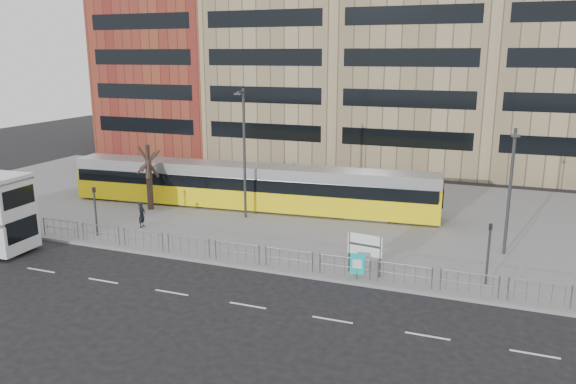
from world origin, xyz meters
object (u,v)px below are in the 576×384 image
(lamp_post_west, at_px, (244,149))
(lamp_post_east, at_px, (510,186))
(tram, at_px, (249,186))
(ad_panel, at_px, (357,264))
(station_sign, at_px, (365,247))
(bare_tree, at_px, (147,141))
(traffic_light_west, at_px, (95,205))
(pedestrian, at_px, (142,214))
(traffic_light_east, at_px, (489,246))

(lamp_post_west, xyz_separation_m, lamp_post_east, (16.72, -1.44, -0.85))
(tram, distance_m, ad_panel, 14.87)
(station_sign, height_order, bare_tree, bare_tree)
(tram, relative_size, traffic_light_west, 8.80)
(ad_panel, distance_m, pedestrian, 15.62)
(pedestrian, distance_m, traffic_light_west, 3.17)
(pedestrian, height_order, traffic_light_east, traffic_light_east)
(pedestrian, xyz_separation_m, lamp_post_east, (22.05, 2.94, 3.08))
(station_sign, xyz_separation_m, ad_panel, (-0.18, -0.79, -0.68))
(bare_tree, bearing_deg, traffic_light_west, -85.79)
(traffic_light_west, bearing_deg, station_sign, -2.45)
(station_sign, height_order, lamp_post_east, lamp_post_east)
(traffic_light_east, bearing_deg, traffic_light_west, -163.44)
(station_sign, xyz_separation_m, lamp_post_west, (-10.05, 7.19, 3.29))
(bare_tree, bearing_deg, lamp_post_east, -2.30)
(lamp_post_west, bearing_deg, pedestrian, -140.58)
(tram, relative_size, traffic_light_east, 8.80)
(tram, height_order, lamp_post_east, lamp_post_east)
(tram, relative_size, lamp_post_west, 3.11)
(tram, bearing_deg, ad_panel, -48.86)
(lamp_post_west, bearing_deg, bare_tree, -176.25)
(pedestrian, distance_m, traffic_light_east, 21.36)
(station_sign, bearing_deg, traffic_light_east, 16.20)
(station_sign, distance_m, traffic_light_east, 5.94)
(bare_tree, bearing_deg, station_sign, -21.11)
(lamp_post_east, xyz_separation_m, bare_tree, (-24.05, 0.96, 1.04))
(lamp_post_east, bearing_deg, ad_panel, -136.38)
(station_sign, xyz_separation_m, lamp_post_east, (6.67, 5.75, 2.44))
(tram, bearing_deg, lamp_post_west, -76.31)
(traffic_light_east, distance_m, bare_tree, 24.15)
(tram, xyz_separation_m, ad_panel, (10.65, -10.34, -0.81))
(ad_panel, relative_size, lamp_post_west, 0.16)
(ad_panel, xyz_separation_m, traffic_light_west, (-16.72, 1.05, 1.18))
(pedestrian, bearing_deg, ad_panel, -110.47)
(lamp_post_west, bearing_deg, ad_panel, -38.95)
(tram, height_order, station_sign, tram)
(ad_panel, distance_m, traffic_light_east, 6.37)
(traffic_light_west, bearing_deg, lamp_post_west, 43.74)
(pedestrian, height_order, lamp_post_east, lamp_post_east)
(tram, xyz_separation_m, lamp_post_west, (0.79, -2.36, 3.15))
(station_sign, xyz_separation_m, traffic_light_west, (-16.90, 0.27, 0.50))
(ad_panel, distance_m, lamp_post_west, 13.29)
(lamp_post_west, bearing_deg, station_sign, -35.59)
(tram, xyz_separation_m, traffic_light_west, (-6.07, -9.28, 0.37))
(pedestrian, bearing_deg, station_sign, -107.52)
(ad_panel, xyz_separation_m, pedestrian, (-15.20, 3.59, 0.05))
(tram, height_order, traffic_light_west, tram)
(tram, xyz_separation_m, pedestrian, (-4.55, -6.74, -0.77))
(pedestrian, bearing_deg, tram, -41.16)
(tram, distance_m, station_sign, 14.44)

